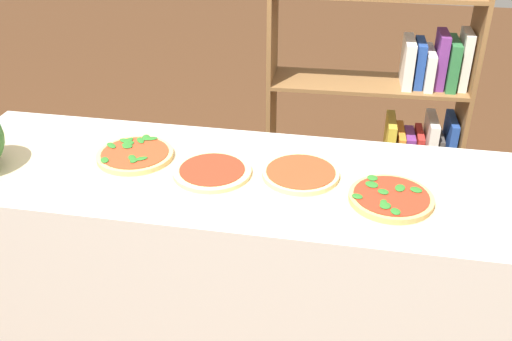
{
  "coord_description": "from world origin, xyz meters",
  "views": [
    {
      "loc": [
        0.3,
        -1.6,
        1.87
      ],
      "look_at": [
        0.0,
        0.0,
        0.92
      ],
      "focal_mm": 41.16,
      "sensor_mm": 36.0,
      "label": 1
    }
  ],
  "objects": [
    {
      "name": "bookshelf",
      "position": [
        0.47,
        1.02,
        0.78
      ],
      "size": [
        0.93,
        0.32,
        1.7
      ],
      "color": "brown",
      "rests_on": "ground_plane"
    },
    {
      "name": "pizza_spinach_3",
      "position": [
        0.43,
        -0.07,
        0.92
      ],
      "size": [
        0.25,
        0.25,
        0.03
      ],
      "color": "tan",
      "rests_on": "parchment_paper"
    },
    {
      "name": "pizza_spinach_0",
      "position": [
        -0.43,
        0.04,
        0.91
      ],
      "size": [
        0.26,
        0.26,
        0.03
      ],
      "color": "#DBB26B",
      "rests_on": "parchment_paper"
    },
    {
      "name": "pizza_plain_2",
      "position": [
        0.14,
        0.02,
        0.91
      ],
      "size": [
        0.25,
        0.25,
        0.02
      ],
      "color": "#E5C17F",
      "rests_on": "parchment_paper"
    },
    {
      "name": "pizza_plain_1",
      "position": [
        -0.14,
        -0.01,
        0.91
      ],
      "size": [
        0.26,
        0.26,
        0.02
      ],
      "color": "#E5C17F",
      "rests_on": "parchment_paper"
    },
    {
      "name": "counter",
      "position": [
        0.0,
        0.0,
        0.45
      ],
      "size": [
        2.13,
        0.64,
        0.9
      ],
      "primitive_type": "cube",
      "color": "beige",
      "rests_on": "ground_plane"
    },
    {
      "name": "parchment_paper",
      "position": [
        0.0,
        0.0,
        0.9
      ],
      "size": [
        1.97,
        0.47,
        0.0
      ],
      "primitive_type": "cube",
      "color": "tan",
      "rests_on": "counter"
    }
  ]
}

